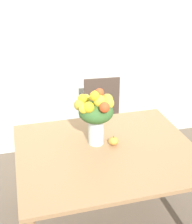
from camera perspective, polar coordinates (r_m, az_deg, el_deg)
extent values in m
plane|color=brown|center=(2.94, 1.75, -19.69)|extent=(12.00, 12.00, 0.00)
cube|color=silver|center=(3.52, -4.71, 13.54)|extent=(8.00, 0.06, 2.70)
cube|color=#9E754C|center=(2.45, 1.98, -7.13)|extent=(1.39, 1.16, 0.03)
cylinder|color=#9E754C|center=(3.02, -12.85, -9.61)|extent=(0.06, 0.06, 0.74)
cylinder|color=#9E754C|center=(3.27, 9.97, -6.37)|extent=(0.06, 0.06, 0.74)
cylinder|color=silver|center=(2.47, 0.00, -3.46)|extent=(0.12, 0.12, 0.22)
cylinder|color=silver|center=(2.50, 0.00, -4.90)|extent=(0.11, 0.11, 0.08)
cylinder|color=#38662D|center=(2.45, 0.55, -2.65)|extent=(0.01, 0.01, 0.28)
cylinder|color=#38662D|center=(2.47, 0.03, -2.45)|extent=(0.01, 0.01, 0.28)
cylinder|color=#38662D|center=(2.46, -0.53, -2.62)|extent=(0.01, 0.01, 0.28)
cylinder|color=#38662D|center=(2.43, -0.36, -2.94)|extent=(0.01, 0.01, 0.28)
cylinder|color=#38662D|center=(2.43, 0.31, -2.95)|extent=(0.01, 0.01, 0.28)
ellipsoid|color=#38662D|center=(2.39, 0.00, 0.00)|extent=(0.27, 0.27, 0.16)
sphere|color=yellow|center=(2.29, -1.35, 0.85)|extent=(0.09, 0.09, 0.09)
sphere|color=yellow|center=(2.29, -0.26, 2.93)|extent=(0.07, 0.07, 0.07)
sphere|color=#AD9E33|center=(2.40, 2.07, 2.30)|extent=(0.09, 0.09, 0.09)
sphere|color=#AD9E33|center=(2.39, -3.02, 1.30)|extent=(0.09, 0.09, 0.09)
sphere|color=yellow|center=(2.39, -2.47, 2.44)|extent=(0.07, 0.07, 0.07)
sphere|color=yellow|center=(2.30, -2.27, 0.61)|extent=(0.07, 0.07, 0.07)
sphere|color=#D64C23|center=(2.25, 1.57, 0.86)|extent=(0.08, 0.08, 0.08)
sphere|color=#D64C23|center=(2.35, 0.65, 3.54)|extent=(0.07, 0.07, 0.07)
sphere|color=yellow|center=(2.31, 0.67, 2.00)|extent=(0.09, 0.09, 0.09)
sphere|color=yellow|center=(2.48, -1.89, 2.41)|extent=(0.08, 0.08, 0.08)
sphere|color=yellow|center=(2.39, 2.21, 1.61)|extent=(0.09, 0.09, 0.09)
sphere|color=yellow|center=(2.37, 0.02, 3.16)|extent=(0.07, 0.07, 0.07)
ellipsoid|color=gold|center=(2.49, 3.22, -5.29)|extent=(0.08, 0.08, 0.06)
cylinder|color=brown|center=(2.47, 3.24, -4.61)|extent=(0.01, 0.01, 0.01)
cube|color=#47382D|center=(3.40, 1.72, -2.84)|extent=(0.45, 0.45, 0.02)
cylinder|color=#47382D|center=(3.35, -0.59, -8.03)|extent=(0.04, 0.04, 0.45)
cylinder|color=#47382D|center=(3.42, 5.08, -7.42)|extent=(0.04, 0.04, 0.45)
cylinder|color=#47382D|center=(3.63, -1.53, -5.10)|extent=(0.04, 0.04, 0.45)
cylinder|color=#47382D|center=(3.69, 3.70, -4.59)|extent=(0.04, 0.04, 0.45)
cube|color=#47382D|center=(3.46, 1.07, 2.41)|extent=(0.40, 0.05, 0.49)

